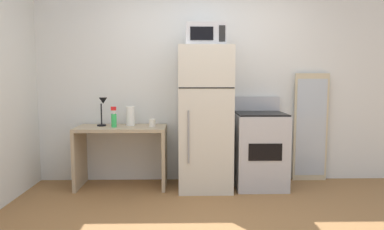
# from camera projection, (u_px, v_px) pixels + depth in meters

# --- Properties ---
(wall_back_white) EXTENTS (5.00, 0.10, 2.60)m
(wall_back_white) POSITION_uv_depth(u_px,v_px,m) (204.00, 81.00, 4.62)
(wall_back_white) COLOR silver
(wall_back_white) RESTS_ON ground
(desk) EXTENTS (1.09, 0.53, 0.75)m
(desk) POSITION_uv_depth(u_px,v_px,m) (122.00, 145.00, 4.35)
(desk) COLOR tan
(desk) RESTS_ON ground
(desk_lamp) EXTENTS (0.14, 0.12, 0.35)m
(desk_lamp) POSITION_uv_depth(u_px,v_px,m) (103.00, 107.00, 4.33)
(desk_lamp) COLOR black
(desk_lamp) RESTS_ON desk
(paper_towel_roll) EXTENTS (0.11, 0.11, 0.24)m
(paper_towel_roll) POSITION_uv_depth(u_px,v_px,m) (131.00, 116.00, 4.39)
(paper_towel_roll) COLOR white
(paper_towel_roll) RESTS_ON desk
(spray_bottle) EXTENTS (0.06, 0.06, 0.25)m
(spray_bottle) POSITION_uv_depth(u_px,v_px,m) (114.00, 119.00, 4.25)
(spray_bottle) COLOR green
(spray_bottle) RESTS_ON desk
(coffee_mug) EXTENTS (0.08, 0.08, 0.09)m
(coffee_mug) POSITION_uv_depth(u_px,v_px,m) (152.00, 123.00, 4.28)
(coffee_mug) COLOR white
(coffee_mug) RESTS_ON desk
(refrigerator) EXTENTS (0.63, 0.67, 1.71)m
(refrigerator) POSITION_uv_depth(u_px,v_px,m) (205.00, 118.00, 4.27)
(refrigerator) COLOR beige
(refrigerator) RESTS_ON ground
(microwave) EXTENTS (0.46, 0.35, 0.26)m
(microwave) POSITION_uv_depth(u_px,v_px,m) (205.00, 35.00, 4.15)
(microwave) COLOR #B7B7BC
(microwave) RESTS_ON refrigerator
(oven_range) EXTENTS (0.60, 0.61, 1.10)m
(oven_range) POSITION_uv_depth(u_px,v_px,m) (260.00, 149.00, 4.35)
(oven_range) COLOR #B7B7BC
(oven_range) RESTS_ON ground
(leaning_mirror) EXTENTS (0.44, 0.03, 1.40)m
(leaning_mirror) POSITION_uv_depth(u_px,v_px,m) (311.00, 127.00, 4.60)
(leaning_mirror) COLOR #C6B793
(leaning_mirror) RESTS_ON ground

